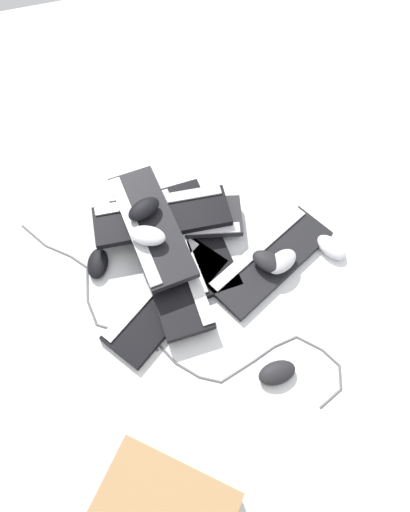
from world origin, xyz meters
TOP-DOWN VIEW (x-y plane):
  - ground_plane at (0.00, 0.00)m, footprint 3.20×3.20m
  - keyboard_0 at (0.15, 0.02)m, footprint 0.45×0.17m
  - keyboard_1 at (-0.04, 0.18)m, footprint 0.38×0.45m
  - keyboard_2 at (-0.01, -0.18)m, footprint 0.33×0.46m
  - keyboard_3 at (0.21, 0.08)m, footprint 0.25×0.46m
  - keyboard_4 at (0.03, 0.14)m, footprint 0.44×0.16m
  - keyboard_5 at (0.22, 0.12)m, footprint 0.19×0.45m
  - keyboard_6 at (0.17, 0.17)m, footprint 0.45×0.19m
  - mouse_0 at (-0.36, -0.06)m, footprint 0.07×0.11m
  - mouse_1 at (0.14, 0.36)m, footprint 0.12×0.10m
  - mouse_2 at (-0.04, -0.20)m, footprint 0.11×0.13m
  - mouse_3 at (0.02, 0.12)m, footprint 0.11×0.13m
  - mouse_4 at (0.12, 0.18)m, footprint 0.11×0.13m
  - mouse_5 at (-0.03, -0.16)m, footprint 0.13×0.12m
  - mouse_6 at (-0.03, -0.38)m, footprint 0.13×0.11m
  - mouse_7 at (0.22, 0.17)m, footprint 0.10×0.13m
  - cable_0 at (0.08, 0.42)m, footprint 0.57×0.34m
  - cable_1 at (-0.32, -0.03)m, footprint 0.35×0.51m
  - cardboard_box at (-0.60, 0.32)m, footprint 0.36×0.37m

SIDE VIEW (x-z plane):
  - ground_plane at x=0.00m, z-range 0.00..0.00m
  - cable_0 at x=0.08m, z-range 0.00..0.01m
  - cable_1 at x=-0.32m, z-range 0.00..0.01m
  - keyboard_0 at x=0.15m, z-range 0.00..0.03m
  - keyboard_1 at x=-0.04m, z-range 0.00..0.03m
  - keyboard_2 at x=-0.01m, z-range 0.00..0.03m
  - mouse_0 at x=-0.36m, z-range 0.00..0.04m
  - mouse_1 at x=0.14m, z-range 0.00..0.04m
  - mouse_6 at x=-0.03m, z-range 0.00..0.04m
  - keyboard_3 at x=0.21m, z-range 0.03..0.06m
  - keyboard_4 at x=0.03m, z-range 0.03..0.06m
  - mouse_2 at x=-0.04m, z-range 0.03..0.07m
  - mouse_5 at x=-0.03m, z-range 0.03..0.07m
  - keyboard_5 at x=0.22m, z-range 0.06..0.09m
  - mouse_3 at x=0.02m, z-range 0.06..0.10m
  - cardboard_box at x=-0.60m, z-range 0.00..0.17m
  - keyboard_6 at x=0.17m, z-range 0.09..0.12m
  - mouse_4 at x=0.12m, z-range 0.12..0.16m
  - mouse_7 at x=0.22m, z-range 0.12..0.16m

